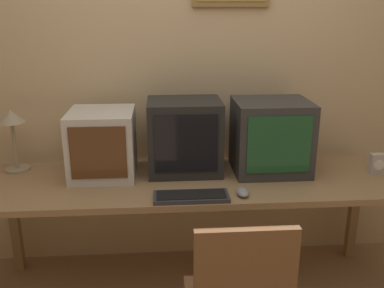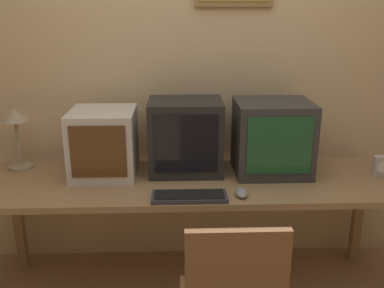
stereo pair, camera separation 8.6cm
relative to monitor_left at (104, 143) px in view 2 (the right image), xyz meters
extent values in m
cube|color=#D1B284|center=(0.52, 0.33, 0.36)|extent=(8.00, 0.05, 2.60)
cube|color=#99754C|center=(0.52, -0.12, -0.21)|extent=(2.39, 0.68, 0.04)
cube|color=#99754C|center=(-0.63, 0.17, -0.58)|extent=(0.06, 0.06, 0.71)
cube|color=#99754C|center=(1.67, 0.17, -0.58)|extent=(0.06, 0.06, 0.71)
cube|color=beige|center=(0.00, 0.00, 0.00)|extent=(0.38, 0.38, 0.39)
cube|color=#563319|center=(0.00, -0.19, 0.01)|extent=(0.31, 0.01, 0.30)
cube|color=black|center=(0.48, 0.03, 0.02)|extent=(0.43, 0.34, 0.44)
cube|color=black|center=(0.48, -0.14, 0.03)|extent=(0.36, 0.01, 0.33)
cube|color=#333333|center=(1.00, 0.00, 0.02)|extent=(0.44, 0.38, 0.44)
cube|color=#194C28|center=(1.00, -0.20, 0.03)|extent=(0.36, 0.01, 0.33)
cube|color=#333338|center=(0.50, -0.38, -0.18)|extent=(0.40, 0.15, 0.02)
cube|color=black|center=(0.50, -0.38, -0.17)|extent=(0.36, 0.12, 0.00)
ellipsoid|color=gray|center=(0.77, -0.36, -0.18)|extent=(0.06, 0.11, 0.04)
cube|color=#B7B2AD|center=(1.64, -0.10, -0.13)|extent=(0.09, 0.05, 0.12)
cylinder|color=white|center=(1.64, -0.13, -0.13)|extent=(0.06, 0.00, 0.06)
cylinder|color=tan|center=(-0.54, 0.11, -0.19)|extent=(0.15, 0.15, 0.02)
cylinder|color=tan|center=(-0.54, 0.11, -0.03)|extent=(0.02, 0.02, 0.30)
cone|color=tan|center=(-0.54, 0.11, 0.15)|extent=(0.17, 0.17, 0.08)
cube|color=brown|center=(0.66, -1.04, -0.25)|extent=(0.40, 0.04, 0.48)
camera|label=1|loc=(0.35, -2.42, 0.77)|focal=40.00mm
camera|label=2|loc=(0.43, -2.43, 0.77)|focal=40.00mm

